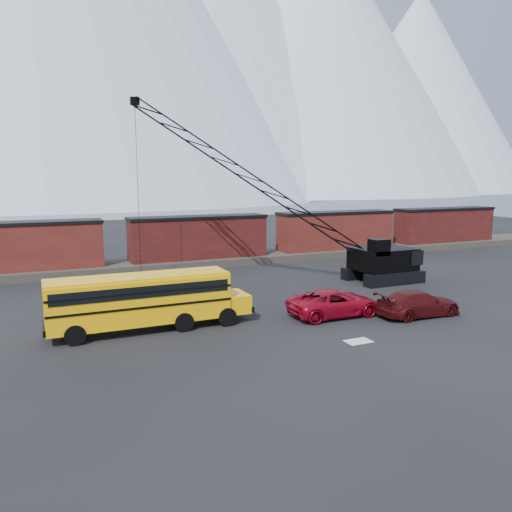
{
  "coord_description": "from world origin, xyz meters",
  "views": [
    {
      "loc": [
        -14.86,
        -24.94,
        8.61
      ],
      "look_at": [
        -0.33,
        7.41,
        3.0
      ],
      "focal_mm": 35.0,
      "sensor_mm": 36.0,
      "label": 1
    }
  ],
  "objects_px": {
    "school_bus": "(146,299)",
    "maroon_suv": "(418,303)",
    "crawler_crane": "(253,180)",
    "red_pickup": "(335,303)"
  },
  "relations": [
    {
      "from": "school_bus",
      "to": "crawler_crane",
      "type": "relative_size",
      "value": 0.53
    },
    {
      "from": "maroon_suv",
      "to": "crawler_crane",
      "type": "bearing_deg",
      "value": 23.29
    },
    {
      "from": "school_bus",
      "to": "red_pickup",
      "type": "relative_size",
      "value": 1.95
    },
    {
      "from": "red_pickup",
      "to": "crawler_crane",
      "type": "relative_size",
      "value": 0.27
    },
    {
      "from": "red_pickup",
      "to": "maroon_suv",
      "type": "bearing_deg",
      "value": -113.79
    },
    {
      "from": "maroon_suv",
      "to": "crawler_crane",
      "type": "height_order",
      "value": "crawler_crane"
    },
    {
      "from": "crawler_crane",
      "to": "maroon_suv",
      "type": "bearing_deg",
      "value": -68.35
    },
    {
      "from": "school_bus",
      "to": "maroon_suv",
      "type": "relative_size",
      "value": 2.1
    },
    {
      "from": "school_bus",
      "to": "maroon_suv",
      "type": "bearing_deg",
      "value": -14.15
    },
    {
      "from": "school_bus",
      "to": "crawler_crane",
      "type": "bearing_deg",
      "value": 41.03
    }
  ]
}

